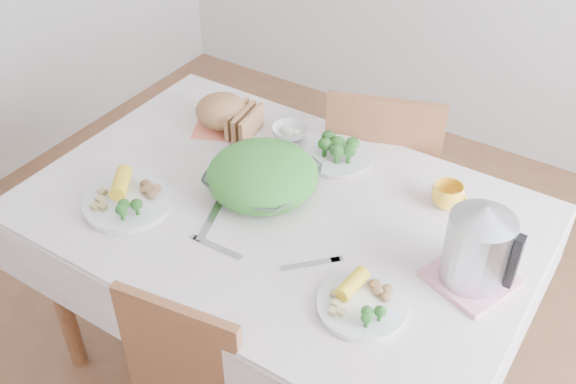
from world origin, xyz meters
The scene contains 17 objects.
floor centered at (0.00, 0.00, 0.00)m, with size 3.60×3.60×0.00m, color brown.
dining_table centered at (0.00, 0.00, 0.38)m, with size 1.40×0.90×0.75m, color brown.
tablecloth centered at (0.00, 0.00, 0.76)m, with size 1.50×1.00×0.01m, color silver.
chair_far centered at (0.04, 0.67, 0.47)m, with size 0.42×0.42×0.93m, color brown.
salad_bowl centered at (-0.08, 0.04, 0.80)m, with size 0.32×0.32×0.08m, color white.
dinner_plate_left centered at (-0.39, -0.24, 0.77)m, with size 0.27×0.27×0.02m, color white.
dinner_plate_right centered at (0.39, -0.21, 0.77)m, with size 0.23×0.23×0.02m, color white.
broccoli_plate centered at (0.02, 0.31, 0.77)m, with size 0.24×0.24×0.02m, color beige.
napkin centered at (-0.41, 0.27, 0.76)m, with size 0.19×0.19×0.00m, color #FF7F5A.
bread_loaf centered at (-0.41, 0.27, 0.82)m, with size 0.19×0.18×0.11m, color #915F38.
fruit_bowl centered at (-0.18, 0.34, 0.78)m, with size 0.12×0.12×0.04m, color white.
yellow_mug centered at (0.42, 0.29, 0.80)m, with size 0.10×0.10×0.08m, color yellow.
pink_tray centered at (0.59, 0.03, 0.77)m, with size 0.20×0.20×0.02m, color pink.
electric_kettle centered at (0.59, 0.03, 0.88)m, with size 0.17×0.17×0.24m, color #B2B5BA.
fork_left centered at (-0.14, -0.15, 0.76)m, with size 0.02×0.21×0.00m, color silver.
fork_right centered at (0.20, -0.15, 0.76)m, with size 0.02×0.17×0.00m, color silver.
knife centered at (-0.05, -0.24, 0.76)m, with size 0.02×0.16×0.00m, color silver.
Camera 1 is at (0.86, -1.28, 2.07)m, focal length 42.00 mm.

